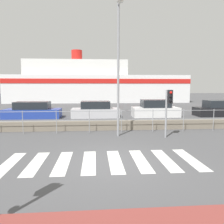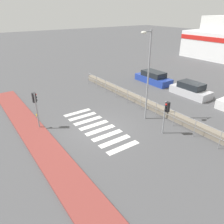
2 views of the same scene
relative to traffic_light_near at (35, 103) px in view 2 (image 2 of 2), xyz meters
name	(u,v)px [view 2 (image 2 of 2)]	position (x,y,z in m)	size (l,w,h in m)	color
ground_plane	(100,129)	(2.79, 3.50, -1.96)	(160.00, 160.00, 0.00)	#4C4C4F
sidewalk_brick	(45,147)	(2.79, -0.60, -1.90)	(24.00, 1.80, 0.12)	brown
crosswalk	(97,127)	(2.44, 3.50, -1.96)	(6.75, 2.40, 0.01)	silver
seawall	(155,108)	(2.79, 9.17, -1.68)	(22.17, 0.55, 0.56)	slate
harbor_fence	(148,104)	(2.79, 8.29, -1.12)	(19.99, 0.04, 1.29)	gray
traffic_light_near	(35,103)	(0.00, 0.00, 0.00)	(0.34, 0.32, 2.71)	gray
traffic_light_far	(166,111)	(5.91, 6.85, -0.17)	(0.34, 0.32, 2.43)	gray
streetlamp	(147,68)	(3.42, 7.28, 2.15)	(0.32, 0.96, 6.75)	gray
parked_car_blue	(153,78)	(-2.97, 14.67, -1.38)	(4.57, 1.79, 1.36)	#233D9E
parked_car_silver	(191,90)	(2.26, 14.67, -1.37)	(4.02, 1.74, 1.37)	#BCBCC1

